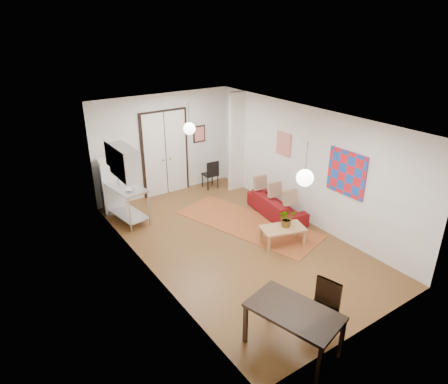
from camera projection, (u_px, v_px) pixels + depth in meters
floor at (235, 242)px, 9.25m from camera, size 7.00×7.00×0.00m
ceiling at (237, 118)px, 8.09m from camera, size 4.20×7.00×0.02m
wall_back at (164, 145)px, 11.32m from camera, size 4.20×0.02×2.90m
wall_front at (372, 257)px, 6.02m from camera, size 4.20×0.02×2.90m
wall_left at (147, 208)px, 7.59m from camera, size 0.02×7.00×2.90m
wall_right at (306, 166)px, 9.75m from camera, size 0.02×7.00×2.90m
double_doors at (165, 154)px, 11.39m from camera, size 1.44×0.06×2.50m
stub_partition at (236, 142)px, 11.56m from camera, size 0.50×0.10×2.90m
wall_cabinet at (124, 162)px, 8.64m from camera, size 0.35×1.00×0.70m
painting_popart at (347, 173)px, 8.71m from camera, size 0.05×1.00×1.00m
painting_abstract at (284, 144)px, 10.20m from camera, size 0.05×0.50×0.60m
poster_back at (199, 134)px, 11.83m from camera, size 0.40×0.03×0.50m
print_left at (109, 155)px, 8.92m from camera, size 0.03×0.44×0.54m
pendant_back at (189, 129)px, 9.86m from camera, size 0.30×0.30×0.80m
pendant_front at (305, 178)px, 6.83m from camera, size 0.30×0.30×0.80m
kilim_rug at (247, 224)px, 10.05m from camera, size 2.42×3.96×0.01m
sofa at (277, 206)px, 10.39m from camera, size 1.93×0.97×0.54m
coffee_table at (283, 230)px, 9.00m from camera, size 1.09×0.80×0.43m
potted_plant at (287, 218)px, 8.94m from camera, size 0.46×0.42×0.42m
kitchen_counter at (127, 199)px, 9.99m from camera, size 0.77×1.29×0.94m
bowl at (130, 190)px, 9.62m from camera, size 0.28×0.28×0.05m
soap_bottle at (120, 180)px, 9.98m from camera, size 0.11×0.11×0.19m
fridge at (111, 186)px, 10.45m from camera, size 0.58×0.58×1.46m
dining_table at (294, 315)px, 5.98m from camera, size 1.13×1.54×0.77m
dining_chair_near at (317, 304)px, 6.42m from camera, size 0.55×0.69×0.95m
dining_chair_far at (317, 304)px, 6.42m from camera, size 0.55×0.69×0.95m
black_side_chair at (209, 171)px, 12.06m from camera, size 0.42×0.42×0.88m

